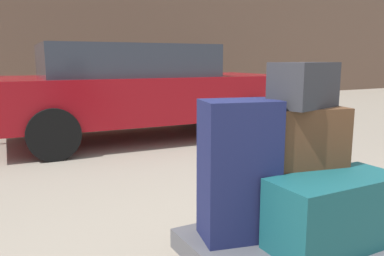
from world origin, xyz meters
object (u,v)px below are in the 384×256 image
duffel_bag_teal_stacked_top (334,212)px  bicycle_leaning (197,89)px  suitcase_navy_rear_left (239,170)px  parked_car (139,89)px  bollard_kerb_near (164,98)px  bollard_corner (293,91)px  suitcase_brown_front_right (300,169)px  luggage_cart (304,246)px  bollard_kerb_mid (215,95)px  bollard_kerb_far (254,93)px  duffel_bag_charcoal_topmost_pile (304,85)px

duffel_bag_teal_stacked_top → bicycle_leaning: (4.12, 8.72, -0.13)m
suitcase_navy_rear_left → parked_car: size_ratio=0.15×
bollard_kerb_near → bollard_corner: size_ratio=1.00×
duffel_bag_teal_stacked_top → suitcase_brown_front_right: bearing=88.9°
bicycle_leaning → luggage_cart: bearing=-115.8°
bollard_kerb_mid → suitcase_brown_front_right: bearing=-118.7°
parked_car → suitcase_navy_rear_left: bearing=-104.3°
bollard_kerb_near → bollard_kerb_far: (2.75, 0.00, 0.00)m
duffel_bag_teal_stacked_top → duffel_bag_charcoal_topmost_pile: size_ratio=1.75×
luggage_cart → duffel_bag_charcoal_topmost_pile: 0.81m
duffel_bag_charcoal_topmost_pile → bicycle_leaning: size_ratio=0.21×
suitcase_brown_front_right → bicycle_leaning: suitcase_brown_front_right is taller
suitcase_brown_front_right → duffel_bag_charcoal_topmost_pile: 0.42m
bollard_kerb_mid → bollard_kerb_near: bearing=180.0°
parked_car → bollard_kerb_far: size_ratio=7.72×
bicycle_leaning → bollard_kerb_near: 1.97m
suitcase_brown_front_right → bicycle_leaning: bearing=75.5°
duffel_bag_charcoal_topmost_pile → bollard_corner: (6.70, 7.31, -0.79)m
luggage_cart → parked_car: (0.73, 4.26, 0.49)m
bicycle_leaning → suitcase_brown_front_right: bearing=-115.9°
bollard_kerb_mid → bollard_corner: (2.70, 0.00, 0.00)m
bollard_kerb_near → suitcase_navy_rear_left: bearing=-111.7°
parked_car → bicycle_leaning: 5.49m
duffel_bag_charcoal_topmost_pile → bollard_kerb_far: size_ratio=0.63×
bollard_corner → suitcase_brown_front_right: bearing=-132.5°
luggage_cart → bollard_kerb_far: (5.30, 7.38, 0.02)m
duffel_bag_teal_stacked_top → bollard_kerb_near: bearing=71.7°
duffel_bag_teal_stacked_top → bollard_kerb_near: duffel_bag_teal_stacked_top is taller
duffel_bag_charcoal_topmost_pile → bollard_corner: duffel_bag_charcoal_topmost_pile is taller
duffel_bag_teal_stacked_top → bollard_kerb_far: duffel_bag_teal_stacked_top is taller
duffel_bag_teal_stacked_top → suitcase_navy_rear_left: bearing=139.3°
luggage_cart → bollard_kerb_far: size_ratio=2.05×
duffel_bag_charcoal_topmost_pile → bicycle_leaning: (4.12, 8.48, -0.71)m
bollard_kerb_mid → bicycle_leaning: bearing=84.6°
suitcase_brown_front_right → suitcase_navy_rear_left: bearing=-177.8°
bicycle_leaning → bollard_corner: size_ratio=3.03×
bicycle_leaning → bollard_kerb_mid: (-0.11, -1.17, -0.09)m
duffel_bag_charcoal_topmost_pile → bollard_kerb_near: (2.54, 7.31, -0.79)m
parked_car → bollard_kerb_near: (1.83, 3.11, -0.48)m
bollard_kerb_near → bollard_kerb_mid: 1.47m
duffel_bag_charcoal_topmost_pile → luggage_cart: bearing=-119.4°
duffel_bag_charcoal_topmost_pile → bollard_kerb_mid: size_ratio=0.63×
bollard_kerb_near → bollard_kerb_mid: bearing=0.0°
luggage_cart → bollard_kerb_mid: size_ratio=2.05×
suitcase_brown_front_right → bicycle_leaning: (4.12, 8.48, -0.28)m
parked_car → bollard_kerb_near: bearing=59.6°
duffel_bag_teal_stacked_top → bollard_corner: size_ratio=1.11×
bollard_kerb_mid → luggage_cart: bearing=-118.6°
luggage_cart → duffel_bag_charcoal_topmost_pile: (0.02, 0.07, 0.81)m
suitcase_navy_rear_left → duffel_bag_charcoal_topmost_pile: 0.53m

